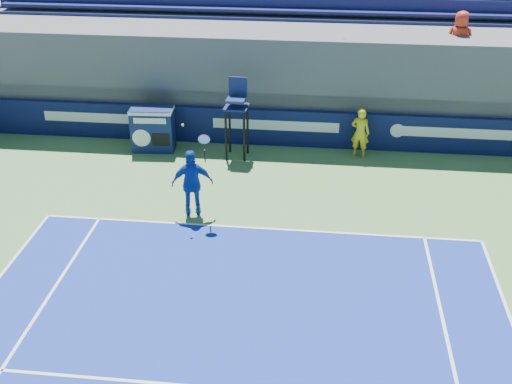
# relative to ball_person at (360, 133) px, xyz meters

# --- Properties ---
(ball_person) EXTENTS (0.64, 0.49, 1.56)m
(ball_person) POSITION_rel_ball_person_xyz_m (0.00, 0.00, 0.00)
(ball_person) COLOR yellow
(ball_person) RESTS_ON apron
(back_hoarding) EXTENTS (20.40, 0.21, 1.20)m
(back_hoarding) POSITION_rel_ball_person_xyz_m (-2.63, 0.56, -0.19)
(back_hoarding) COLOR #0B1241
(back_hoarding) RESTS_ON ground
(match_clock) EXTENTS (1.36, 0.81, 1.40)m
(match_clock) POSITION_rel_ball_person_xyz_m (-6.43, -0.23, -0.05)
(match_clock) COLOR #0F1A4C
(match_clock) RESTS_ON ground
(umpire_chair) EXTENTS (0.74, 0.74, 2.48)m
(umpire_chair) POSITION_rel_ball_person_xyz_m (-3.74, -0.42, 0.74)
(umpire_chair) COLOR black
(umpire_chair) RESTS_ON ground
(tennis_player) EXTENTS (1.13, 0.66, 2.57)m
(tennis_player) POSITION_rel_ball_person_xyz_m (-4.37, -4.12, 0.13)
(tennis_player) COLOR #133E9F
(tennis_player) RESTS_ON apron
(stadium_seating) EXTENTS (21.00, 4.05, 4.40)m
(stadium_seating) POSITION_rel_ball_person_xyz_m (-2.63, 2.62, 1.04)
(stadium_seating) COLOR #4D4D52
(stadium_seating) RESTS_ON ground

